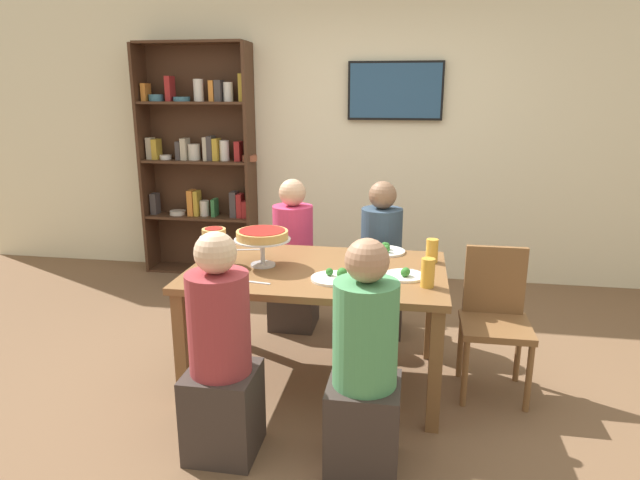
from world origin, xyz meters
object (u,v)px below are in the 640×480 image
object	(u,v)px
diner_near_right	(364,375)
chair_head_east	(495,314)
deep_dish_pizza_stand	(262,237)
salad_plate_spare	(386,250)
television	(395,91)
salad_plate_near_diner	(336,277)
beer_glass_amber_short	(428,273)
dining_table	(317,282)
cutlery_knife_near	(255,282)
water_glass_clear_near	(363,263)
cutlery_fork_near	(248,250)
beer_glass_amber_tall	(432,251)
diner_far_right	(380,269)
diner_far_left	(293,265)
salad_plate_far_diner	(405,275)
diner_near_left	(221,363)
personal_pizza_stand	(214,239)
bookshelf	(200,158)

from	to	relation	value
diner_near_right	chair_head_east	size ratio (longest dim) A/B	1.32
deep_dish_pizza_stand	salad_plate_spare	xyz separation A→B (m)	(0.72, 0.42, -0.17)
television	salad_plate_near_diner	size ratio (longest dim) A/B	3.30
deep_dish_pizza_stand	beer_glass_amber_short	world-z (taller)	deep_dish_pizza_stand
dining_table	cutlery_knife_near	bearing A→B (deg)	-133.48
television	water_glass_clear_near	size ratio (longest dim) A/B	8.29
cutlery_fork_near	cutlery_knife_near	distance (m)	0.67
cutlery_knife_near	water_glass_clear_near	bearing A→B (deg)	36.43
salad_plate_near_diner	cutlery_knife_near	world-z (taller)	salad_plate_near_diner
beer_glass_amber_tall	water_glass_clear_near	bearing A→B (deg)	-147.58
diner_far_right	diner_far_left	distance (m)	0.66
dining_table	beer_glass_amber_short	distance (m)	0.70
deep_dish_pizza_stand	salad_plate_far_diner	distance (m)	0.88
cutlery_fork_near	diner_near_left	bearing A→B (deg)	85.69
personal_pizza_stand	diner_far_left	bearing A→B (deg)	69.05
diner_far_left	chair_head_east	world-z (taller)	diner_far_left
diner_far_left	cutlery_fork_near	xyz separation A→B (m)	(-0.20, -0.49, 0.25)
bookshelf	beer_glass_amber_short	bearing A→B (deg)	-45.95
beer_glass_amber_short	cutlery_knife_near	distance (m)	0.95
diner_far_right	salad_plate_near_diner	distance (m)	1.05
television	diner_far_left	bearing A→B (deg)	-117.21
salad_plate_far_diner	beer_glass_amber_short	distance (m)	0.20
television	personal_pizza_stand	bearing A→B (deg)	-114.89
diner_far_left	water_glass_clear_near	xyz separation A→B (m)	(0.60, -0.81, 0.30)
salad_plate_far_diner	dining_table	bearing A→B (deg)	171.63
diner_near_left	chair_head_east	size ratio (longest dim) A/B	1.32
salad_plate_far_diner	cutlery_knife_near	xyz separation A→B (m)	(-0.82, -0.23, -0.01)
chair_head_east	cutlery_knife_near	world-z (taller)	chair_head_east
diner_near_right	salad_plate_far_diner	size ratio (longest dim) A/B	4.96
chair_head_east	salad_plate_near_diner	distance (m)	1.00
bookshelf	deep_dish_pizza_stand	distance (m)	2.35
bookshelf	television	distance (m)	1.97
salad_plate_near_diner	water_glass_clear_near	xyz separation A→B (m)	(0.14, 0.18, 0.03)
dining_table	deep_dish_pizza_stand	bearing A→B (deg)	-179.71
dining_table	beer_glass_amber_tall	bearing A→B (deg)	20.02
television	beer_glass_amber_short	bearing A→B (deg)	-82.68
bookshelf	personal_pizza_stand	xyz separation A→B (m)	(0.88, -2.03, -0.24)
diner_near_right	beer_glass_amber_tall	world-z (taller)	diner_near_right
dining_table	diner_near_right	size ratio (longest dim) A/B	1.33
diner_near_right	salad_plate_near_diner	size ratio (longest dim) A/B	4.43
television	water_glass_clear_near	bearing A→B (deg)	-91.92
personal_pizza_stand	salad_plate_near_diner	xyz separation A→B (m)	(0.77, -0.17, -0.14)
deep_dish_pizza_stand	personal_pizza_stand	xyz separation A→B (m)	(-0.30, -0.01, -0.03)
beer_glass_amber_short	salad_plate_far_diner	bearing A→B (deg)	131.82
bookshelf	cutlery_fork_near	xyz separation A→B (m)	(0.99, -1.70, -0.39)
bookshelf	water_glass_clear_near	size ratio (longest dim) A/B	21.43
salad_plate_near_diner	salad_plate_far_diner	size ratio (longest dim) A/B	1.12
bookshelf	beer_glass_amber_short	size ratio (longest dim) A/B	13.81
diner_far_left	salad_plate_spare	bearing A→B (deg)	61.61
diner_near_right	deep_dish_pizza_stand	bearing A→B (deg)	41.47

